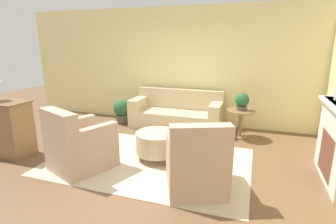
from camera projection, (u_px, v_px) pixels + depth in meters
ground_plane at (149, 162)px, 4.46m from camera, size 16.00×16.00×0.00m
wall_back at (187, 67)px, 6.37m from camera, size 8.82×0.12×2.80m
rug at (149, 161)px, 4.46m from camera, size 3.33×2.19×0.01m
couch at (177, 114)px, 6.23m from camera, size 2.12×0.85×0.88m
armchair_left at (78, 147)px, 4.10m from camera, size 1.03×1.10×1.01m
armchair_right at (196, 164)px, 3.52m from camera, size 1.03×1.10×1.01m
ottoman_table at (157, 143)px, 4.48m from camera, size 0.73×0.73×0.48m
side_table at (241, 119)px, 5.51m from camera, size 0.59×0.59×0.60m
potted_plant_on_side_table at (242, 101)px, 5.41m from camera, size 0.29×0.29×0.36m
potted_plant_floor at (122, 111)px, 6.52m from camera, size 0.41×0.41×0.59m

